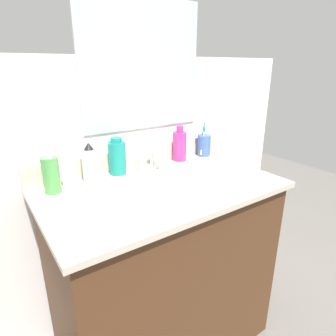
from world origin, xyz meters
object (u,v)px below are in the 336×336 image
bottle_lotion_white (90,164)px  cup_blue_plastic (204,145)px  bottle_mouthwash_teal (117,157)px  faucet (153,162)px  soap_bar (70,181)px  bottle_soap_pink (180,146)px  bottle_toner_green (51,174)px

bottle_lotion_white → cup_blue_plastic: size_ratio=0.88×
bottle_lotion_white → bottle_mouthwash_teal: bottle_lotion_white is taller
faucet → bottle_mouthwash_teal: 0.18m
bottle_lotion_white → soap_bar: bottle_lotion_white is taller
faucet → bottle_soap_pink: 0.18m
bottle_mouthwash_teal → cup_blue_plastic: size_ratio=0.87×
bottle_soap_pink → bottle_mouthwash_teal: (-0.34, 0.00, -0.00)m
faucet → bottle_mouthwash_teal: bearing=172.3°
bottle_lotion_white → bottle_mouthwash_teal: size_ratio=1.01×
bottle_soap_pink → bottle_mouthwash_teal: size_ratio=1.08×
bottle_toner_green → cup_blue_plastic: cup_blue_plastic is taller
bottle_mouthwash_teal → soap_bar: (-0.21, 0.00, -0.06)m
bottle_lotion_white → soap_bar: (-0.08, 0.02, -0.06)m
bottle_toner_green → cup_blue_plastic: 0.78m
soap_bar → bottle_toner_green: bearing=-148.6°
bottle_soap_pink → faucet: bearing=-173.1°
faucet → bottle_toner_green: 0.46m
cup_blue_plastic → bottle_lotion_white: bearing=-179.0°
bottle_mouthwash_teal → cup_blue_plastic: cup_blue_plastic is taller
bottle_lotion_white → bottle_toner_green: bearing=-171.4°
bottle_mouthwash_teal → soap_bar: bottle_mouthwash_teal is taller
bottle_lotion_white → cup_blue_plastic: bearing=1.0°
faucet → bottle_toner_green: bearing=-177.3°
bottle_lotion_white → soap_bar: bearing=165.1°
cup_blue_plastic → bottle_mouthwash_teal: bearing=178.8°
bottle_soap_pink → soap_bar: 0.55m
bottle_mouthwash_teal → bottle_toner_green: (-0.29, -0.04, -0.00)m
bottle_soap_pink → bottle_lotion_white: size_ratio=1.07×
bottle_mouthwash_teal → bottle_lotion_white: bearing=-171.1°
bottle_toner_green → bottle_soap_pink: bearing=3.8°
bottle_lotion_white → cup_blue_plastic: cup_blue_plastic is taller
bottle_soap_pink → soap_bar: (-0.55, 0.00, -0.06)m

